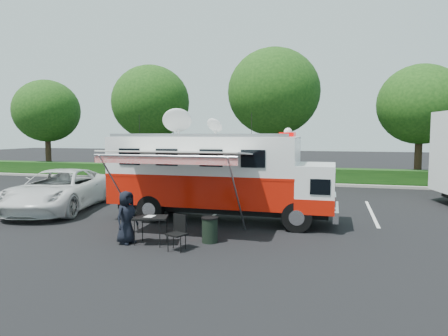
{
  "coord_description": "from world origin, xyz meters",
  "views": [
    {
      "loc": [
        3.98,
        -13.9,
        3.21
      ],
      "look_at": [
        0.0,
        0.5,
        1.9
      ],
      "focal_mm": 32.0,
      "sensor_mm": 36.0,
      "label": 1
    }
  ],
  "objects_px": {
    "command_truck": "(218,175)",
    "folding_table": "(151,218)",
    "trash_bin": "(210,230)",
    "white_suv": "(60,210)"
  },
  "relations": [
    {
      "from": "white_suv",
      "to": "trash_bin",
      "type": "xyz_separation_m",
      "value": [
        7.55,
        -3.07,
        0.38
      ]
    },
    {
      "from": "folding_table",
      "to": "trash_bin",
      "type": "relative_size",
      "value": 1.47
    },
    {
      "from": "folding_table",
      "to": "command_truck",
      "type": "bearing_deg",
      "value": 74.26
    },
    {
      "from": "command_truck",
      "to": "folding_table",
      "type": "height_order",
      "value": "command_truck"
    },
    {
      "from": "folding_table",
      "to": "trash_bin",
      "type": "bearing_deg",
      "value": 22.12
    },
    {
      "from": "folding_table",
      "to": "trash_bin",
      "type": "height_order",
      "value": "folding_table"
    },
    {
      "from": "trash_bin",
      "to": "folding_table",
      "type": "bearing_deg",
      "value": -157.88
    },
    {
      "from": "white_suv",
      "to": "folding_table",
      "type": "height_order",
      "value": "white_suv"
    },
    {
      "from": "trash_bin",
      "to": "white_suv",
      "type": "bearing_deg",
      "value": 157.86
    },
    {
      "from": "command_truck",
      "to": "folding_table",
      "type": "xyz_separation_m",
      "value": [
        -1.0,
        -3.56,
        -0.93
      ]
    }
  ]
}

